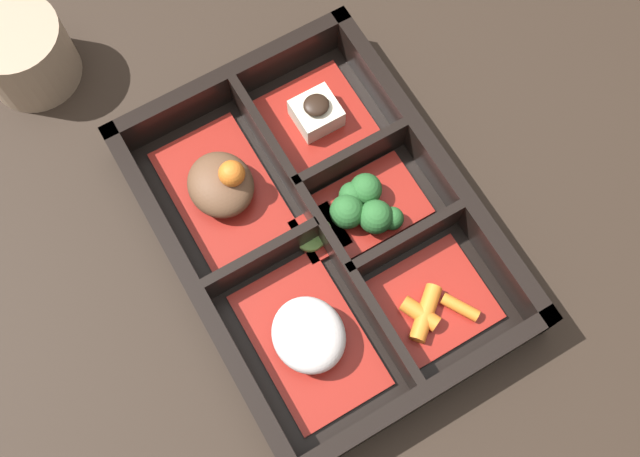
# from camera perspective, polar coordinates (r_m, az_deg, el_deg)

# --- Properties ---
(ground_plane) EXTENTS (3.00, 3.00, 0.00)m
(ground_plane) POSITION_cam_1_polar(r_m,az_deg,el_deg) (0.66, -0.00, -0.72)
(ground_plane) COLOR black
(bento_base) EXTENTS (0.34, 0.25, 0.01)m
(bento_base) POSITION_cam_1_polar(r_m,az_deg,el_deg) (0.65, -0.00, -0.58)
(bento_base) COLOR black
(bento_base) RESTS_ON ground_plane
(bento_rim) EXTENTS (0.34, 0.25, 0.05)m
(bento_rim) POSITION_cam_1_polar(r_m,az_deg,el_deg) (0.63, 0.16, 0.05)
(bento_rim) COLOR black
(bento_rim) RESTS_ON ground_plane
(bowl_rice) EXTENTS (0.13, 0.08, 0.04)m
(bowl_rice) POSITION_cam_1_polar(r_m,az_deg,el_deg) (0.61, -0.86, -8.23)
(bowl_rice) COLOR maroon
(bowl_rice) RESTS_ON bento_base
(bowl_stew) EXTENTS (0.13, 0.08, 0.05)m
(bowl_stew) POSITION_cam_1_polar(r_m,az_deg,el_deg) (0.65, -7.46, 3.19)
(bowl_stew) COLOR maroon
(bowl_stew) RESTS_ON bento_base
(bowl_carrots) EXTENTS (0.08, 0.09, 0.02)m
(bowl_carrots) POSITION_cam_1_polar(r_m,az_deg,el_deg) (0.63, 8.55, -5.74)
(bowl_carrots) COLOR maroon
(bowl_carrots) RESTS_ON bento_base
(bowl_greens) EXTENTS (0.07, 0.09, 0.03)m
(bowl_greens) POSITION_cam_1_polar(r_m,az_deg,el_deg) (0.64, 3.40, 1.66)
(bowl_greens) COLOR maroon
(bowl_greens) RESTS_ON bento_base
(bowl_tofu) EXTENTS (0.09, 0.09, 0.04)m
(bowl_tofu) POSITION_cam_1_polar(r_m,az_deg,el_deg) (0.68, -0.28, 8.52)
(bowl_tofu) COLOR maroon
(bowl_tofu) RESTS_ON bento_base
(bowl_pickles) EXTENTS (0.04, 0.04, 0.01)m
(bowl_pickles) POSITION_cam_1_polar(r_m,az_deg,el_deg) (0.64, -0.27, -0.51)
(bowl_pickles) COLOR maroon
(bowl_pickles) RESTS_ON bento_base
(tea_cup) EXTENTS (0.09, 0.09, 0.07)m
(tea_cup) POSITION_cam_1_polar(r_m,az_deg,el_deg) (0.75, -21.69, 12.38)
(tea_cup) COLOR gray
(tea_cup) RESTS_ON ground_plane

